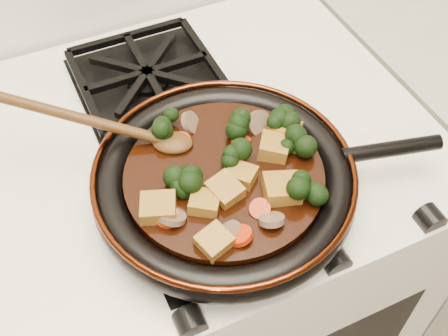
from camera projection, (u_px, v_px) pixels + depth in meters
name	position (u px, v px, depth m)	size (l,w,h in m)	color
stove	(193.00, 281.00, 1.20)	(0.76, 0.60, 0.90)	white
burner_grate_front	(218.00, 202.00, 0.76)	(0.23, 0.23, 0.03)	black
burner_grate_back	(148.00, 77.00, 0.92)	(0.23, 0.23, 0.03)	black
skillet	(226.00, 180.00, 0.75)	(0.47, 0.35, 0.05)	black
braising_sauce	(224.00, 178.00, 0.74)	(0.26, 0.26, 0.02)	black
tofu_cube_0	(282.00, 189.00, 0.71)	(0.04, 0.05, 0.02)	olive
tofu_cube_1	(158.00, 208.00, 0.69)	(0.04, 0.04, 0.02)	olive
tofu_cube_2	(274.00, 147.00, 0.75)	(0.04, 0.04, 0.02)	olive
tofu_cube_3	(205.00, 203.00, 0.70)	(0.03, 0.04, 0.02)	olive
tofu_cube_4	(225.00, 190.00, 0.71)	(0.04, 0.04, 0.02)	olive
tofu_cube_5	(242.00, 175.00, 0.72)	(0.04, 0.03, 0.02)	olive
tofu_cube_6	(285.00, 130.00, 0.78)	(0.04, 0.04, 0.02)	olive
tofu_cube_7	(214.00, 242.00, 0.66)	(0.04, 0.03, 0.02)	olive
broccoli_floret_0	(302.00, 191.00, 0.70)	(0.06, 0.06, 0.06)	black
broccoli_floret_1	(234.00, 127.00, 0.77)	(0.06, 0.06, 0.05)	black
broccoli_floret_2	(296.00, 145.00, 0.75)	(0.06, 0.06, 0.05)	black
broccoli_floret_3	(188.00, 184.00, 0.71)	(0.06, 0.06, 0.05)	black
broccoli_floret_4	(235.00, 160.00, 0.73)	(0.06, 0.06, 0.05)	black
broccoli_floret_5	(166.00, 126.00, 0.77)	(0.06, 0.06, 0.05)	black
broccoli_floret_6	(283.00, 124.00, 0.78)	(0.06, 0.06, 0.05)	black
carrot_coin_0	(181.00, 141.00, 0.77)	(0.03, 0.03, 0.01)	#B42405
carrot_coin_1	(167.00, 217.00, 0.69)	(0.03, 0.03, 0.01)	#B42405
carrot_coin_2	(240.00, 236.00, 0.67)	(0.03, 0.03, 0.01)	#B42405
carrot_coin_3	(241.00, 140.00, 0.77)	(0.03, 0.03, 0.01)	#B42405
carrot_coin_4	(260.00, 209.00, 0.69)	(0.03, 0.03, 0.01)	#B42405
mushroom_slice_0	(191.00, 123.00, 0.78)	(0.03, 0.03, 0.01)	brown
mushroom_slice_1	(172.00, 216.00, 0.68)	(0.04, 0.04, 0.01)	brown
mushroom_slice_2	(233.00, 233.00, 0.67)	(0.03, 0.03, 0.01)	brown
mushroom_slice_3	(259.00, 124.00, 0.78)	(0.04, 0.04, 0.01)	brown
mushroom_slice_4	(272.00, 220.00, 0.68)	(0.03, 0.03, 0.01)	brown
wooden_spoon	(112.00, 127.00, 0.75)	(0.16, 0.11, 0.28)	#45290E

